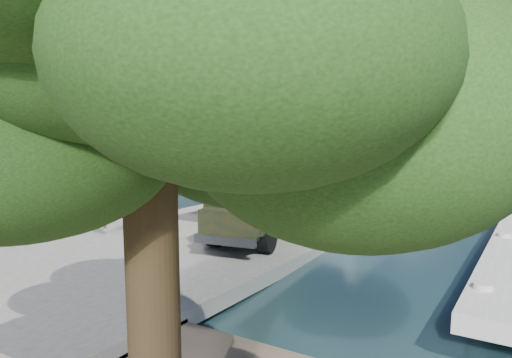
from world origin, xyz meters
name	(u,v)px	position (x,y,z in m)	size (l,w,h in m)	color
ground	(185,251)	(0.00, 0.00, 0.00)	(1400.00, 1400.00, 0.00)	#1B3641
boat_ramp	(168,251)	(0.00, -1.00, 0.25)	(10.00, 18.00, 0.50)	gray
shoreline_rocks	(91,229)	(-6.20, 0.50, 0.00)	(3.20, 5.60, 0.90)	#545451
landing_craft	(364,169)	(-0.38, 23.22, 0.89)	(9.79, 36.61, 10.82)	#474E53
military_truck	(265,192)	(2.29, 2.64, 2.27)	(3.68, 7.98, 3.57)	black
soldier	(102,216)	(-3.12, -1.51, 1.38)	(0.64, 0.42, 1.76)	#1C2F1A
overhang_tree	(142,92)	(8.10, -10.61, 6.05)	(8.31, 7.65, 7.54)	#362815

